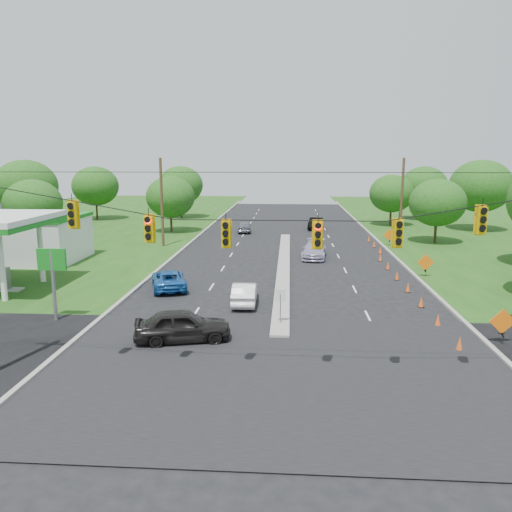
# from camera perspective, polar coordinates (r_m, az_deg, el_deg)

# --- Properties ---
(ground) EXTENTS (160.00, 160.00, 0.00)m
(ground) POSITION_cam_1_polar(r_m,az_deg,el_deg) (21.73, 2.47, -13.12)
(ground) COLOR black
(ground) RESTS_ON ground
(cross_street) EXTENTS (160.00, 14.00, 0.02)m
(cross_street) POSITION_cam_1_polar(r_m,az_deg,el_deg) (21.73, 2.47, -13.12)
(cross_street) COLOR black
(cross_street) RESTS_ON ground
(curb_left) EXTENTS (0.25, 110.00, 0.16)m
(curb_left) POSITION_cam_1_polar(r_m,az_deg,el_deg) (51.69, -7.96, 1.04)
(curb_left) COLOR gray
(curb_left) RESTS_ON ground
(curb_right) EXTENTS (0.25, 110.00, 0.16)m
(curb_right) POSITION_cam_1_polar(r_m,az_deg,el_deg) (51.53, 14.61, 0.76)
(curb_right) COLOR gray
(curb_right) RESTS_ON ground
(median) EXTENTS (1.00, 34.00, 0.18)m
(median) POSITION_cam_1_polar(r_m,az_deg,el_deg) (41.79, 3.18, -1.25)
(median) COLOR gray
(median) RESTS_ON ground
(median_sign) EXTENTS (0.55, 0.06, 2.05)m
(median_sign) POSITION_cam_1_polar(r_m,az_deg,el_deg) (26.88, 2.81, -5.01)
(median_sign) COLOR gray
(median_sign) RESTS_ON ground
(signal_span) EXTENTS (25.60, 0.32, 9.00)m
(signal_span) POSITION_cam_1_polar(r_m,az_deg,el_deg) (19.24, 2.37, -0.73)
(signal_span) COLOR #422D1C
(signal_span) RESTS_ON ground
(utility_pole_far_left) EXTENTS (0.28, 0.28, 9.00)m
(utility_pole_far_left) POSITION_cam_1_polar(r_m,az_deg,el_deg) (51.66, -10.71, 5.99)
(utility_pole_far_left) COLOR #422D1C
(utility_pole_far_left) RESTS_ON ground
(utility_pole_far_right) EXTENTS (0.28, 0.28, 9.00)m
(utility_pole_far_right) POSITION_cam_1_polar(r_m,az_deg,el_deg) (56.31, 16.31, 6.14)
(utility_pole_far_right) COLOR #422D1C
(utility_pole_far_right) RESTS_ON ground
(gas_station) EXTENTS (18.40, 19.70, 5.20)m
(gas_station) POSITION_cam_1_polar(r_m,az_deg,el_deg) (47.16, -26.90, 2.16)
(gas_station) COLOR white
(gas_station) RESTS_ON ground
(cone_0) EXTENTS (0.32, 0.32, 0.70)m
(cone_0) POSITION_cam_1_polar(r_m,az_deg,el_deg) (25.68, 22.24, -9.24)
(cone_0) COLOR #DC531C
(cone_0) RESTS_ON ground
(cone_1) EXTENTS (0.32, 0.32, 0.70)m
(cone_1) POSITION_cam_1_polar(r_m,az_deg,el_deg) (28.83, 20.08, -6.88)
(cone_1) COLOR #DC531C
(cone_1) RESTS_ON ground
(cone_2) EXTENTS (0.32, 0.32, 0.70)m
(cone_2) POSITION_cam_1_polar(r_m,az_deg,el_deg) (32.06, 18.36, -4.98)
(cone_2) COLOR #DC531C
(cone_2) RESTS_ON ground
(cone_3) EXTENTS (0.32, 0.32, 0.70)m
(cone_3) POSITION_cam_1_polar(r_m,az_deg,el_deg) (35.34, 16.97, -3.43)
(cone_3) COLOR #DC531C
(cone_3) RESTS_ON ground
(cone_4) EXTENTS (0.32, 0.32, 0.70)m
(cone_4) POSITION_cam_1_polar(r_m,az_deg,el_deg) (38.66, 15.82, -2.14)
(cone_4) COLOR #DC531C
(cone_4) RESTS_ON ground
(cone_5) EXTENTS (0.32, 0.32, 0.70)m
(cone_5) POSITION_cam_1_polar(r_m,az_deg,el_deg) (42.01, 14.85, -1.06)
(cone_5) COLOR #DC531C
(cone_5) RESTS_ON ground
(cone_6) EXTENTS (0.32, 0.32, 0.70)m
(cone_6) POSITION_cam_1_polar(r_m,az_deg,el_deg) (45.38, 14.03, -0.13)
(cone_6) COLOR #DC531C
(cone_6) RESTS_ON ground
(cone_7) EXTENTS (0.32, 0.32, 0.70)m
(cone_7) POSITION_cam_1_polar(r_m,az_deg,el_deg) (48.87, 14.01, 0.65)
(cone_7) COLOR #DC531C
(cone_7) RESTS_ON ground
(cone_8) EXTENTS (0.32, 0.32, 0.70)m
(cone_8) POSITION_cam_1_polar(r_m,az_deg,el_deg) (52.27, 13.35, 1.35)
(cone_8) COLOR #DC531C
(cone_8) RESTS_ON ground
(cone_9) EXTENTS (0.32, 0.32, 0.70)m
(cone_9) POSITION_cam_1_polar(r_m,az_deg,el_deg) (55.68, 12.77, 1.95)
(cone_9) COLOR #DC531C
(cone_9) RESTS_ON ground
(work_sign_0) EXTENTS (1.27, 0.58, 1.37)m
(work_sign_0) POSITION_cam_1_polar(r_m,az_deg,el_deg) (27.14, 26.34, -6.84)
(work_sign_0) COLOR black
(work_sign_0) RESTS_ON ground
(work_sign_1) EXTENTS (1.27, 0.58, 1.37)m
(work_sign_1) POSITION_cam_1_polar(r_m,az_deg,el_deg) (39.99, 18.81, -0.79)
(work_sign_1) COLOR black
(work_sign_1) RESTS_ON ground
(work_sign_2) EXTENTS (1.27, 0.58, 1.37)m
(work_sign_2) POSITION_cam_1_polar(r_m,az_deg,el_deg) (53.43, 15.01, 2.28)
(work_sign_2) COLOR black
(work_sign_2) RESTS_ON ground
(tree_2) EXTENTS (5.88, 5.88, 6.86)m
(tree_2) POSITION_cam_1_polar(r_m,az_deg,el_deg) (56.58, -24.13, 5.48)
(tree_2) COLOR black
(tree_2) RESTS_ON ground
(tree_3) EXTENTS (7.56, 7.56, 8.82)m
(tree_3) POSITION_cam_1_polar(r_m,az_deg,el_deg) (68.12, -24.79, 7.26)
(tree_3) COLOR black
(tree_3) RESTS_ON ground
(tree_4) EXTENTS (6.72, 6.72, 7.84)m
(tree_4) POSITION_cam_1_polar(r_m,az_deg,el_deg) (77.34, -17.89, 7.61)
(tree_4) COLOR black
(tree_4) RESTS_ON ground
(tree_5) EXTENTS (5.88, 5.88, 6.86)m
(tree_5) POSITION_cam_1_polar(r_m,az_deg,el_deg) (61.71, -9.75, 6.66)
(tree_5) COLOR black
(tree_5) RESTS_ON ground
(tree_6) EXTENTS (6.72, 6.72, 7.84)m
(tree_6) POSITION_cam_1_polar(r_m,az_deg,el_deg) (76.71, -8.61, 7.99)
(tree_6) COLOR black
(tree_6) RESTS_ON ground
(tree_9) EXTENTS (5.88, 5.88, 6.86)m
(tree_9) POSITION_cam_1_polar(r_m,az_deg,el_deg) (56.22, 20.02, 5.74)
(tree_9) COLOR black
(tree_9) RESTS_ON ground
(tree_10) EXTENTS (7.56, 7.56, 8.82)m
(tree_10) POSITION_cam_1_polar(r_m,az_deg,el_deg) (68.12, 24.30, 7.30)
(tree_10) COLOR black
(tree_10) RESTS_ON ground
(tree_11) EXTENTS (6.72, 6.72, 7.84)m
(tree_11) POSITION_cam_1_polar(r_m,az_deg,el_deg) (77.45, 18.65, 7.57)
(tree_11) COLOR black
(tree_11) RESTS_ON ground
(tree_12) EXTENTS (5.88, 5.88, 6.86)m
(tree_12) POSITION_cam_1_polar(r_m,az_deg,el_deg) (69.32, 15.24, 6.90)
(tree_12) COLOR black
(tree_12) RESTS_ON ground
(black_sedan) EXTENTS (5.03, 2.92, 1.61)m
(black_sedan) POSITION_cam_1_polar(r_m,az_deg,el_deg) (25.10, -8.38, -7.87)
(black_sedan) COLOR black
(black_sedan) RESTS_ON ground
(white_sedan) EXTENTS (1.56, 4.15, 1.36)m
(white_sedan) POSITION_cam_1_polar(r_m,az_deg,el_deg) (31.12, -1.31, -4.26)
(white_sedan) COLOR white
(white_sedan) RESTS_ON ground
(blue_pickup) EXTENTS (3.51, 5.20, 1.33)m
(blue_pickup) POSITION_cam_1_polar(r_m,az_deg,el_deg) (35.17, -9.94, -2.65)
(blue_pickup) COLOR #1A55A2
(blue_pickup) RESTS_ON ground
(silver_car_far) EXTENTS (2.61, 5.31, 1.48)m
(silver_car_far) POSITION_cam_1_polar(r_m,az_deg,el_deg) (45.71, 6.68, 0.71)
(silver_car_far) COLOR #A79FC0
(silver_car_far) RESTS_ON ground
(silver_car_oncoming) EXTENTS (1.95, 4.13, 1.37)m
(silver_car_oncoming) POSITION_cam_1_polar(r_m,az_deg,el_deg) (61.25, -1.35, 3.35)
(silver_car_oncoming) COLOR slate
(silver_car_oncoming) RESTS_ON ground
(dark_car_receding) EXTENTS (2.29, 4.75, 1.50)m
(dark_car_receding) POSITION_cam_1_polar(r_m,az_deg,el_deg) (64.46, 6.85, 3.72)
(dark_car_receding) COLOR black
(dark_car_receding) RESTS_ON ground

